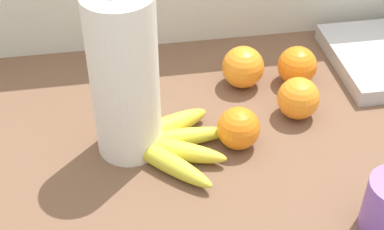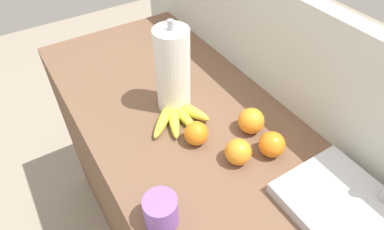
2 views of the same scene
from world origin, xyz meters
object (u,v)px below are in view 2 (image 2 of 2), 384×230
at_px(orange_back_left, 238,152).
at_px(paper_towel_roll, 173,71).
at_px(sink_basin, 358,218).
at_px(orange_center, 251,121).
at_px(orange_far_right, 196,133).
at_px(mug, 161,211).
at_px(banana_bunch, 176,113).
at_px(orange_front, 272,144).

distance_m(orange_back_left, paper_towel_roll, 0.33).
bearing_deg(sink_basin, orange_center, -176.84).
bearing_deg(orange_center, paper_towel_roll, -148.27).
xyz_separation_m(orange_far_right, sink_basin, (0.44, 0.19, -0.02)).
relative_size(paper_towel_roll, sink_basin, 0.85).
relative_size(orange_far_right, mug, 0.82).
bearing_deg(orange_back_left, banana_bunch, -167.18).
height_order(paper_towel_roll, sink_basin, paper_towel_roll).
bearing_deg(orange_center, orange_far_right, -105.76).
bearing_deg(orange_back_left, sink_basin, 22.88).
relative_size(orange_front, orange_far_right, 1.04).
bearing_deg(orange_front, paper_towel_roll, -158.40).
height_order(orange_front, orange_back_left, same).
distance_m(banana_bunch, paper_towel_roll, 0.14).
xyz_separation_m(sink_basin, mug, (-0.26, -0.41, 0.03)).
relative_size(orange_far_right, paper_towel_roll, 0.23).
bearing_deg(sink_basin, banana_bunch, -161.49).
distance_m(orange_center, paper_towel_roll, 0.29).
bearing_deg(paper_towel_roll, sink_basin, 14.89).
bearing_deg(mug, sink_basin, 57.66).
bearing_deg(orange_center, mug, -71.44).
xyz_separation_m(orange_center, paper_towel_roll, (-0.23, -0.14, 0.10)).
bearing_deg(paper_towel_roll, orange_back_left, 6.20).
bearing_deg(orange_center, banana_bunch, -136.45).
xyz_separation_m(orange_front, orange_center, (-0.11, 0.01, 0.00)).
xyz_separation_m(banana_bunch, sink_basin, (0.57, 0.19, 0.00)).
bearing_deg(banana_bunch, orange_back_left, 12.82).
height_order(paper_towel_roll, mug, paper_towel_roll).
height_order(banana_bunch, orange_back_left, orange_back_left).
bearing_deg(banana_bunch, paper_towel_roll, 156.70).
relative_size(banana_bunch, orange_back_left, 2.82).
distance_m(orange_center, mug, 0.41).
distance_m(banana_bunch, orange_center, 0.24).
bearing_deg(banana_bunch, orange_front, 29.21).
bearing_deg(paper_towel_roll, orange_center, 31.73).
distance_m(orange_back_left, orange_far_right, 0.14).
distance_m(banana_bunch, orange_front, 0.33).
distance_m(banana_bunch, mug, 0.38).
xyz_separation_m(paper_towel_roll, sink_basin, (0.62, 0.17, -0.13)).
relative_size(orange_front, mug, 0.85).
bearing_deg(mug, banana_bunch, 144.41).
height_order(orange_front, sink_basin, sink_basin).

